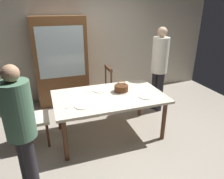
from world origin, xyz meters
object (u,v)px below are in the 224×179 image
Objects in this scene: dining_table at (109,100)px; china_cabinet at (61,62)px; plate_far_side at (100,90)px; person_guest at (159,65)px; birthday_cake at (121,89)px; plate_near_guest at (145,97)px; person_celebrant at (21,126)px; chair_spindle_back at (101,91)px; chair_upholstered at (27,115)px; plate_near_celebrant at (82,106)px.

china_cabinet is at bearing 110.41° from dining_table.
person_guest is (1.33, 0.30, 0.25)m from plate_far_side.
china_cabinet is (-0.83, 1.47, 0.17)m from birthday_cake.
person_guest is (0.99, 0.46, 0.20)m from birthday_cake.
plate_near_guest is 0.14× the size of person_celebrant.
chair_spindle_back is at bearing 100.82° from birthday_cake.
chair_spindle_back is at bearing 50.58° from person_celebrant.
chair_upholstered reaches higher than birthday_cake.
plate_near_celebrant reaches higher than dining_table.
plate_near_celebrant is 1.92m from person_guest.
china_cabinet reaches higher than person_celebrant.
dining_table is 8.15× the size of plate_near_celebrant.
plate_far_side reaches higher than dining_table.
plate_far_side is 1.39m from person_guest.
birthday_cake is 1.70m from china_cabinet.
china_cabinet reaches higher than birthday_cake.
chair_spindle_back is at bearing 73.00° from plate_far_side.
person_guest reaches higher than plate_near_celebrant.
person_guest is (1.14, -0.31, 0.53)m from chair_spindle_back.
dining_table is 1.89× the size of chair_upholstered.
dining_table is at bearing 26.10° from plate_near_celebrant.
chair_spindle_back and chair_upholstered have the same top height.
chair_upholstered is 2.60m from person_guest.
plate_far_side is at bearing 41.63° from person_celebrant.
dining_table is 8.15× the size of plate_near_guest.
person_guest is at bearing 48.35° from plate_near_guest.
chair_spindle_back is (0.10, 0.86, -0.20)m from dining_table.
plate_near_celebrant is at bearing -156.14° from birthday_cake.
china_cabinet is at bearing 119.28° from birthday_cake.
chair_spindle_back is 1.56m from chair_upholstered.
person_guest is (2.52, 0.42, 0.45)m from chair_upholstered.
chair_upholstered is at bearing 174.19° from dining_table.
birthday_cake is at bearing 131.76° from plate_near_guest.
chair_spindle_back is (-0.15, 0.77, -0.33)m from birthday_cake.
person_guest is at bearing 24.92° from birthday_cake.
dining_table is at bearing -5.81° from chair_upholstered.
person_celebrant is 0.83× the size of china_cabinet.
plate_near_celebrant is 1.00× the size of plate_near_guest.
plate_near_guest is (0.54, -0.24, 0.08)m from dining_table.
chair_spindle_back reaches higher than birthday_cake.
dining_table is at bearing -69.64° from plate_far_side.
china_cabinet is at bearing 110.42° from plate_far_side.
plate_near_guest is at bearing -131.65° from person_guest.
plate_far_side is 1.42m from china_cabinet.
china_cabinet reaches higher than person_guest.
plate_far_side is 1.59m from person_celebrant.
birthday_cake is 0.18× the size of person_celebrant.
chair_spindle_back is 0.55× the size of person_guest.
dining_table is 0.94× the size of china_cabinet.
china_cabinet is at bearing 63.67° from chair_upholstered.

